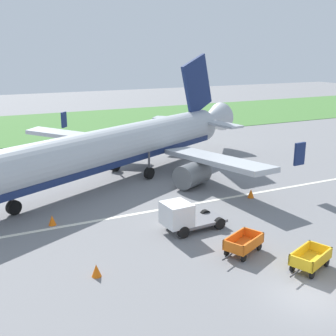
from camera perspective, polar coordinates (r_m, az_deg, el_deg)
The scene contains 10 objects.
ground_plane at distance 23.05m, azimuth 18.14°, elevation -15.95°, with size 220.00×220.00×0.00m, color slate.
grass_strip at distance 71.40m, azimuth -14.07°, elevation 5.61°, with size 220.00×28.00×0.06m, color #477A38.
apron_stripe at distance 33.25m, azimuth 1.42°, elevation -5.15°, with size 120.00×0.36×0.01m, color silver.
airplane at distance 39.87m, azimuth -6.36°, elevation 2.84°, with size 35.03×28.93×11.34m.
baggage_cart_second_in_row at distance 25.34m, azimuth 18.46°, elevation -11.42°, with size 3.58×2.21×1.07m.
baggage_cart_third_in_row at distance 26.19m, azimuth 10.03°, elevation -9.90°, with size 3.53×2.32×1.07m.
service_truck_beside_carts at distance 28.46m, azimuth 2.01°, elevation -6.44°, with size 4.49×2.24×2.10m.
traffic_cone_near_plane at distance 35.74m, azimuth 11.00°, elevation -3.35°, with size 0.55×0.55×0.72m, color orange.
traffic_cone_mid_apron at distance 23.78m, azimuth -9.54°, elevation -13.33°, with size 0.53×0.53×0.70m, color orange.
traffic_cone_by_carts at distance 30.81m, azimuth -15.21°, elevation -6.74°, with size 0.54×0.54×0.72m, color orange.
Camera 1 is at (-14.34, -13.71, 11.73)m, focal length 45.66 mm.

